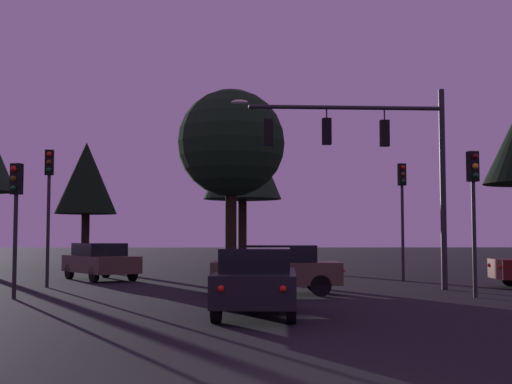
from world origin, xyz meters
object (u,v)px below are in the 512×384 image
(traffic_light_median, at_px, (16,202))
(tree_right_cluster, at_px, (86,179))
(traffic_light_corner_left, at_px, (402,198))
(traffic_light_far_side, at_px, (474,194))
(traffic_light_corner_right, at_px, (49,190))
(traffic_signal_mast_arm, at_px, (374,149))
(car_nearside_lane, at_px, (256,281))
(tree_center_horizon, at_px, (231,144))
(car_crossing_left, at_px, (277,269))
(car_far_lane, at_px, (100,261))
(tree_lot_edge, at_px, (243,153))

(traffic_light_median, relative_size, tree_right_cluster, 0.55)
(traffic_light_corner_left, distance_m, traffic_light_far_side, 7.68)
(traffic_light_corner_left, relative_size, traffic_light_corner_right, 0.98)
(traffic_signal_mast_arm, height_order, car_nearside_lane, traffic_signal_mast_arm)
(traffic_signal_mast_arm, xyz_separation_m, car_nearside_lane, (-4.24, -7.42, -3.95))
(traffic_light_corner_left, xyz_separation_m, traffic_light_corner_right, (-13.46, -3.21, 0.06))
(traffic_signal_mast_arm, relative_size, tree_center_horizon, 0.89)
(traffic_light_median, bearing_deg, car_crossing_left, 9.97)
(traffic_signal_mast_arm, bearing_deg, car_far_lane, 151.22)
(traffic_light_corner_left, bearing_deg, car_nearside_lane, -117.64)
(traffic_light_corner_left, xyz_separation_m, car_crossing_left, (-5.54, -6.36, -2.57))
(car_crossing_left, xyz_separation_m, tree_center_horizon, (-1.47, 8.10, 5.01))
(traffic_signal_mast_arm, height_order, traffic_light_corner_left, traffic_signal_mast_arm)
(car_crossing_left, distance_m, tree_lot_edge, 19.47)
(car_crossing_left, height_order, tree_right_cluster, tree_right_cluster)
(traffic_signal_mast_arm, xyz_separation_m, car_crossing_left, (-3.41, -1.62, -3.95))
(traffic_light_median, xyz_separation_m, tree_center_horizon, (6.17, 9.44, 3.02))
(car_crossing_left, distance_m, tree_center_horizon, 9.63)
(traffic_signal_mast_arm, distance_m, tree_lot_edge, 17.55)
(tree_right_cluster, bearing_deg, traffic_light_corner_right, -83.07)
(traffic_light_far_side, bearing_deg, car_crossing_left, 167.09)
(car_crossing_left, xyz_separation_m, tree_lot_edge, (-0.85, 18.53, 5.92))
(car_nearside_lane, distance_m, car_far_lane, 14.40)
(traffic_light_corner_left, height_order, car_far_lane, traffic_light_corner_left)
(traffic_light_corner_right, xyz_separation_m, tree_lot_edge, (7.07, 15.38, 3.29))
(traffic_light_corner_left, height_order, traffic_light_far_side, traffic_light_corner_left)
(car_crossing_left, relative_size, tree_right_cluster, 0.58)
(car_nearside_lane, height_order, car_crossing_left, same)
(traffic_light_corner_left, relative_size, tree_center_horizon, 0.59)
(car_crossing_left, xyz_separation_m, tree_right_cluster, (-9.58, 16.87, 4.22))
(traffic_light_corner_right, bearing_deg, traffic_light_median, -86.51)
(traffic_light_corner_left, distance_m, car_nearside_lane, 13.96)
(traffic_light_corner_right, distance_m, traffic_light_far_side, 14.38)
(traffic_light_median, height_order, car_far_lane, traffic_light_median)
(traffic_signal_mast_arm, relative_size, car_crossing_left, 1.78)
(traffic_light_corner_right, xyz_separation_m, car_crossing_left, (7.92, -3.14, -2.63))
(traffic_light_far_side, xyz_separation_m, tree_lot_edge, (-6.60, 19.84, 3.66))
(traffic_light_corner_left, bearing_deg, tree_lot_edge, 117.70)
(car_far_lane, relative_size, tree_lot_edge, 0.47)
(traffic_signal_mast_arm, bearing_deg, traffic_light_corner_right, 172.33)
(traffic_light_corner_left, bearing_deg, traffic_signal_mast_arm, -114.17)
(car_nearside_lane, relative_size, car_far_lane, 0.94)
(car_nearside_lane, height_order, tree_right_cluster, tree_right_cluster)
(traffic_signal_mast_arm, distance_m, tree_right_cluster, 20.04)
(car_nearside_lane, xyz_separation_m, car_far_lane, (-6.05, 13.07, 0.00))
(traffic_light_median, bearing_deg, traffic_light_corner_left, 30.28)
(traffic_light_far_side, relative_size, car_nearside_lane, 1.03)
(traffic_light_median, xyz_separation_m, tree_lot_edge, (6.79, 19.87, 3.94))
(traffic_light_corner_right, distance_m, car_far_lane, 5.00)
(traffic_light_corner_right, height_order, tree_lot_edge, tree_lot_edge)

